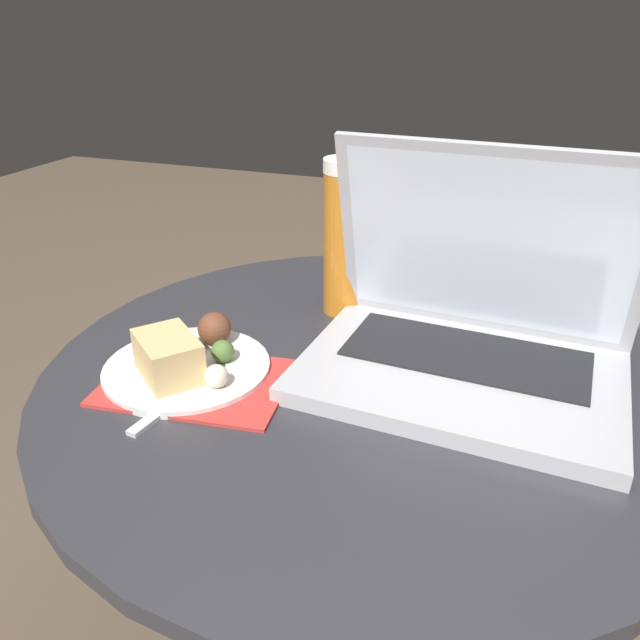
% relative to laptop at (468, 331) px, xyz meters
% --- Properties ---
extents(table, '(0.72, 0.72, 0.55)m').
position_rel_laptop_xyz_m(table, '(-0.10, -0.03, -0.20)').
color(table, '#515156').
rests_on(table, ground_plane).
extents(napkin, '(0.21, 0.16, 0.00)m').
position_rel_laptop_xyz_m(napkin, '(-0.26, -0.12, -0.05)').
color(napkin, '#B7332D').
rests_on(napkin, table).
extents(laptop, '(0.35, 0.25, 0.24)m').
position_rel_laptop_xyz_m(laptop, '(0.00, 0.00, 0.00)').
color(laptop, '#B2B2B7').
rests_on(laptop, table).
extents(beer_glass, '(0.06, 0.06, 0.20)m').
position_rel_laptop_xyz_m(beer_glass, '(-0.17, 0.11, 0.05)').
color(beer_glass, '#C6701E').
rests_on(beer_glass, table).
extents(snack_plate, '(0.18, 0.18, 0.05)m').
position_rel_laptop_xyz_m(snack_plate, '(-0.28, -0.11, -0.03)').
color(snack_plate, silver).
rests_on(snack_plate, table).
extents(fork, '(0.04, 0.18, 0.00)m').
position_rel_laptop_xyz_m(fork, '(-0.26, -0.13, -0.05)').
color(fork, silver).
rests_on(fork, table).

